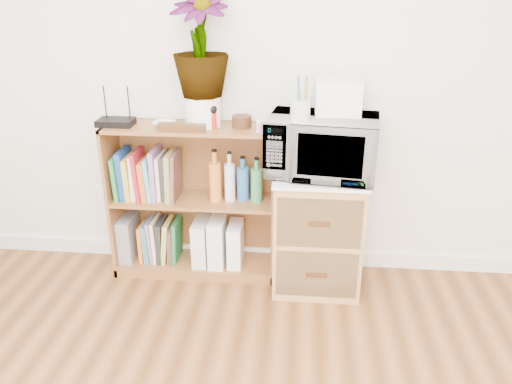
# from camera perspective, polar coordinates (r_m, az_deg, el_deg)

# --- Properties ---
(skirting_board) EXTENTS (4.00, 0.02, 0.10)m
(skirting_board) POSITION_cam_1_polar(r_m,az_deg,el_deg) (3.33, -0.28, -7.07)
(skirting_board) COLOR white
(skirting_board) RESTS_ON ground
(bookshelf) EXTENTS (1.00, 0.30, 0.95)m
(bookshelf) POSITION_cam_1_polar(r_m,az_deg,el_deg) (3.06, -7.09, -1.13)
(bookshelf) COLOR brown
(bookshelf) RESTS_ON ground
(wicker_unit) EXTENTS (0.50, 0.45, 0.70)m
(wicker_unit) POSITION_cam_1_polar(r_m,az_deg,el_deg) (2.98, 6.99, -4.46)
(wicker_unit) COLOR #9E7542
(wicker_unit) RESTS_ON ground
(microwave) EXTENTS (0.63, 0.47, 0.33)m
(microwave) POSITION_cam_1_polar(r_m,az_deg,el_deg) (2.77, 7.53, 5.26)
(microwave) COLOR silver
(microwave) RESTS_ON wicker_unit
(pen_cup) EXTENTS (0.10, 0.10, 0.11)m
(pen_cup) POSITION_cam_1_polar(r_m,az_deg,el_deg) (2.61, 5.07, 9.23)
(pen_cup) COLOR silver
(pen_cup) RESTS_ON microwave
(small_appliance) EXTENTS (0.24, 0.20, 0.19)m
(small_appliance) POSITION_cam_1_polar(r_m,az_deg,el_deg) (2.78, 9.37, 10.73)
(small_appliance) COLOR white
(small_appliance) RESTS_ON microwave
(router) EXTENTS (0.20, 0.14, 0.04)m
(router) POSITION_cam_1_polar(r_m,az_deg,el_deg) (3.00, -15.73, 7.69)
(router) COLOR black
(router) RESTS_ON bookshelf
(white_bowl) EXTENTS (0.13, 0.13, 0.03)m
(white_bowl) POSITION_cam_1_polar(r_m,az_deg,el_deg) (2.90, -10.46, 7.62)
(white_bowl) COLOR silver
(white_bowl) RESTS_ON bookshelf
(plant_pot) EXTENTS (0.20, 0.20, 0.17)m
(plant_pot) POSITION_cam_1_polar(r_m,az_deg,el_deg) (2.88, -6.10, 9.19)
(plant_pot) COLOR white
(plant_pot) RESTS_ON bookshelf
(potted_plant) EXTENTS (0.32, 0.32, 0.57)m
(potted_plant) POSITION_cam_1_polar(r_m,az_deg,el_deg) (2.82, -6.42, 16.50)
(potted_plant) COLOR #2B6D2B
(potted_plant) RESTS_ON plant_pot
(trinket_box) EXTENTS (0.26, 0.07, 0.04)m
(trinket_box) POSITION_cam_1_polar(r_m,az_deg,el_deg) (2.81, -8.48, 7.33)
(trinket_box) COLOR #371D0F
(trinket_box) RESTS_ON bookshelf
(kokeshi_doll) EXTENTS (0.04, 0.04, 0.09)m
(kokeshi_doll) POSITION_cam_1_polar(r_m,az_deg,el_deg) (2.82, -4.92, 8.08)
(kokeshi_doll) COLOR red
(kokeshi_doll) RESTS_ON bookshelf
(wooden_bowl) EXTENTS (0.11, 0.11, 0.07)m
(wooden_bowl) POSITION_cam_1_polar(r_m,az_deg,el_deg) (2.85, -1.64, 8.06)
(wooden_bowl) COLOR #351D0E
(wooden_bowl) RESTS_ON bookshelf
(paint_jars) EXTENTS (0.10, 0.04, 0.05)m
(paint_jars) POSITION_cam_1_polar(r_m,az_deg,el_deg) (2.74, 1.02, 7.29)
(paint_jars) COLOR pink
(paint_jars) RESTS_ON bookshelf
(file_box) EXTENTS (0.08, 0.22, 0.28)m
(file_box) POSITION_cam_1_polar(r_m,az_deg,el_deg) (3.29, -14.31, -5.02)
(file_box) COLOR slate
(file_box) RESTS_ON bookshelf
(magazine_holder_left) EXTENTS (0.09, 0.23, 0.28)m
(magazine_holder_left) POSITION_cam_1_polar(r_m,az_deg,el_deg) (3.16, -6.26, -5.60)
(magazine_holder_left) COLOR silver
(magazine_holder_left) RESTS_ON bookshelf
(magazine_holder_mid) EXTENTS (0.10, 0.24, 0.30)m
(magazine_holder_mid) POSITION_cam_1_polar(r_m,az_deg,el_deg) (3.14, -4.38, -5.53)
(magazine_holder_mid) COLOR white
(magazine_holder_mid) RESTS_ON bookshelf
(magazine_holder_right) EXTENTS (0.08, 0.21, 0.27)m
(magazine_holder_right) POSITION_cam_1_polar(r_m,az_deg,el_deg) (3.13, -2.34, -5.92)
(magazine_holder_right) COLOR white
(magazine_holder_right) RESTS_ON bookshelf
(cookbooks) EXTENTS (0.39, 0.20, 0.31)m
(cookbooks) POSITION_cam_1_polar(r_m,az_deg,el_deg) (3.07, -12.21, 1.88)
(cookbooks) COLOR #217C3F
(cookbooks) RESTS_ON bookshelf
(liquor_bottles) EXTENTS (0.31, 0.07, 0.31)m
(liquor_bottles) POSITION_cam_1_polar(r_m,az_deg,el_deg) (2.95, -2.42, 1.63)
(liquor_bottles) COLOR orange
(liquor_bottles) RESTS_ON bookshelf
(lower_books) EXTENTS (0.25, 0.19, 0.28)m
(lower_books) POSITION_cam_1_polar(r_m,az_deg,el_deg) (3.24, -10.85, -5.39)
(lower_books) COLOR orange
(lower_books) RESTS_ON bookshelf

